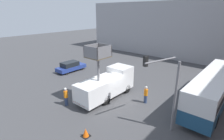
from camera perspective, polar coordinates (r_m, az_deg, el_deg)
ground_plane at (r=18.72m, az=0.96°, el=-9.19°), size 120.00×120.00×0.00m
building_backdrop_far at (r=38.68m, az=25.02°, el=11.82°), size 44.00×10.00×10.65m
utility_truck at (r=18.36m, az=-1.63°, el=-4.46°), size 2.30×6.93×5.77m
city_bus at (r=19.25m, az=30.29°, el=-4.77°), size 2.48×11.84×3.26m
traffic_light_pole at (r=13.93m, az=16.34°, el=-3.09°), size 3.41×3.16×5.50m
road_worker_near_truck at (r=17.58m, az=-14.81°, el=-8.37°), size 0.38×0.38×1.86m
road_worker_directing at (r=17.77m, az=10.96°, el=-7.89°), size 0.38×0.38×1.80m
traffic_cone_near_truck at (r=13.66m, az=-8.59°, el=-19.58°), size 0.58×0.58×0.67m
parked_car_curbside at (r=27.40m, az=-13.33°, el=1.14°), size 1.81×4.53×1.51m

